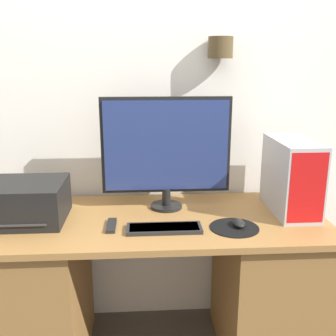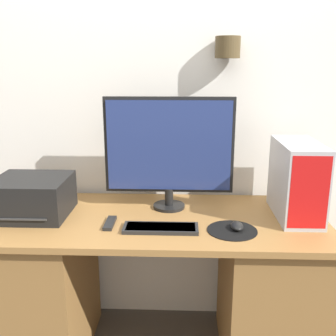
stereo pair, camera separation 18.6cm
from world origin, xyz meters
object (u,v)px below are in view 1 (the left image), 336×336
Objects in this scene: monitor at (166,148)px; remote_control at (111,225)px; computer_tower at (292,176)px; mouse at (239,223)px; keyboard at (164,228)px; printer at (27,202)px.

remote_control is (-0.27, -0.24, -0.31)m from monitor.
mouse is at bearing -149.12° from computer_tower.
monitor is 4.37× the size of remote_control.
computer_tower is at bearing -8.48° from monitor.
keyboard is 3.66× the size of mouse.
mouse is 0.26× the size of printer.
computer_tower is 2.67× the size of remote_control.
keyboard reaches higher than remote_control.
computer_tower is 1.31m from printer.
monitor reaches higher than keyboard.
remote_control is at bearing -170.65° from computer_tower.
computer_tower reaches higher than remote_control.
computer_tower reaches higher than printer.
mouse is at bearing -8.56° from printer.
computer_tower is at bearing 1.45° from printer.
keyboard is at bearing -14.34° from printer.
monitor reaches higher than mouse.
keyboard is at bearing -177.37° from mouse.
computer_tower reaches higher than keyboard.
mouse is (0.35, 0.02, 0.01)m from keyboard.
remote_control is at bearing -15.70° from printer.
keyboard is at bearing -12.03° from remote_control.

